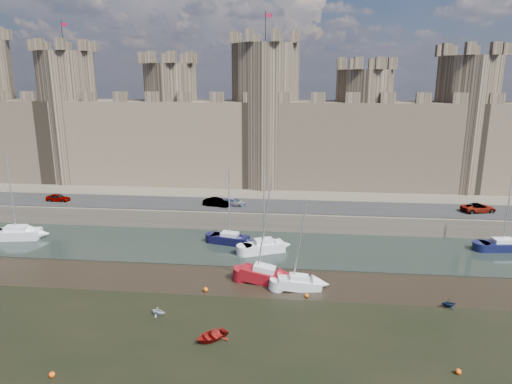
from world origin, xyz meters
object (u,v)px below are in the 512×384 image
Objects in this scene: car_3 at (479,208)px; sailboat_2 at (264,246)px; sailboat_0 at (17,233)px; car_2 at (233,202)px; sailboat_4 at (265,275)px; sailboat_3 at (503,245)px; sailboat_5 at (299,283)px; car_0 at (58,198)px; sailboat_1 at (230,238)px; car_1 at (217,202)px.

car_3 is 0.44× the size of sailboat_2.
sailboat_2 is (32.18, -1.37, -0.00)m from sailboat_0.
car_2 is at bearing 10.77° from sailboat_0.
car_2 is at bearing 115.82° from sailboat_4.
car_3 is 0.40× the size of sailboat_4.
car_2 is 0.37× the size of sailboat_2.
sailboat_4 reaches higher than sailboat_3.
car_2 is 0.34× the size of sailboat_4.
sailboat_5 is at bearing -159.09° from sailboat_3.
car_0 is at bearing 157.91° from sailboat_4.
car_0 is 28.26m from sailboat_1.
sailboat_2 is 1.15× the size of sailboat_3.
sailboat_5 is (36.47, -10.54, -0.15)m from sailboat_0.
sailboat_0 is (-24.52, -9.18, -2.30)m from car_1.
sailboat_5 is at bearing -135.47° from car_1.
car_2 is at bearing 91.68° from sailboat_2.
sailboat_5 is (35.71, -19.86, -2.41)m from car_0.
car_1 is at bearing 112.42° from sailboat_5.
sailboat_1 reaches higher than car_0.
car_1 is 0.41× the size of sailboat_5.
car_3 is 31.65m from sailboat_5.
car_3 is at bearing -75.44° from car_1.
car_1 is 0.83× the size of car_3.
sailboat_3 reaches higher than car_0.
sailboat_0 is 37.96m from sailboat_5.
sailboat_1 reaches higher than sailboat_5.
car_0 is 0.76× the size of car_3.
car_2 is 28.63m from sailboat_0.
car_3 is (35.94, 0.79, 0.01)m from car_1.
car_1 is 35.95m from car_3.
sailboat_0 is at bearing 84.71° from car_3.
sailboat_2 is at bearing 106.28° from sailboat_5.
sailboat_4 reaches higher than sailboat_5.
car_0 is at bearing 76.11° from sailboat_0.
sailboat_0 is 34.25m from sailboat_4.
sailboat_4 is at bearing 152.71° from sailboat_5.
sailboat_1 reaches higher than sailboat_3.
sailboat_2 reaches higher than car_1.
car_2 is 0.42× the size of sailboat_5.
sailboat_2 is 1.13× the size of sailboat_5.
car_2 is 33.64m from car_3.
sailboat_4 is (8.43, -18.54, -2.32)m from car_1.
sailboat_3 is at bearing -16.78° from sailboat_2.
car_0 is at bearing 142.11° from sailboat_5.
car_0 is 60.51m from sailboat_3.
sailboat_3 is (28.63, 3.64, -0.10)m from sailboat_2.
sailboat_3 is (60.05, -7.05, -2.36)m from car_0.
car_2 is at bearing 160.73° from sailboat_3.
sailboat_4 is (-27.86, -11.64, 0.09)m from sailboat_3.
car_1 is 23.19m from sailboat_5.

